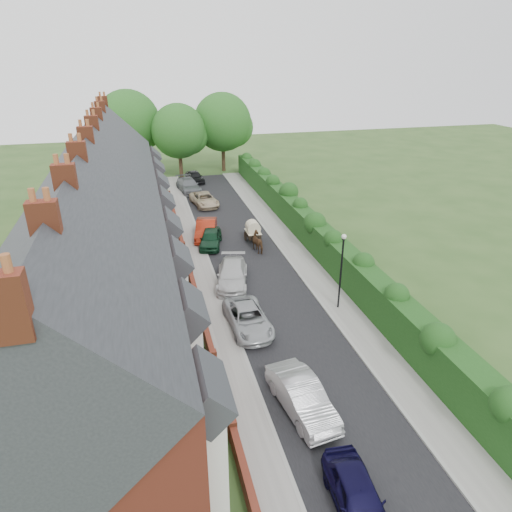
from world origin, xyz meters
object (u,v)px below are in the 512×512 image
(car_silver_b, at_px, (248,319))
(car_green, at_px, (211,238))
(car_red, at_px, (206,229))
(car_grey, at_px, (188,185))
(car_black, at_px, (195,177))
(car_navy, at_px, (357,496))
(horse, at_px, (259,242))
(car_white, at_px, (232,275))
(car_silver_a, at_px, (302,397))
(car_beige, at_px, (204,199))
(lamppost, at_px, (342,262))
(horse_cart, at_px, (253,230))

(car_silver_b, relative_size, car_green, 1.16)
(car_red, xyz_separation_m, car_grey, (0.15, 14.80, -0.03))
(car_black, bearing_deg, car_navy, -99.93)
(car_grey, relative_size, horse, 2.74)
(car_white, relative_size, car_green, 1.23)
(car_navy, bearing_deg, car_green, 96.83)
(car_silver_a, xyz_separation_m, car_beige, (0.09, 31.36, -0.11))
(car_black, bearing_deg, lamppost, -91.21)
(car_white, bearing_deg, car_navy, -73.47)
(car_beige, bearing_deg, car_white, -100.81)
(lamppost, relative_size, car_red, 1.08)
(car_silver_b, distance_m, car_grey, 29.80)
(lamppost, relative_size, horse_cart, 1.92)
(car_beige, bearing_deg, horse_cart, -85.49)
(horse, bearing_deg, car_red, -60.66)
(car_red, height_order, horse, horse)
(car_red, distance_m, car_grey, 14.80)
(car_white, distance_m, horse_cart, 7.97)
(car_green, distance_m, car_beige, 11.20)
(car_white, distance_m, car_green, 7.25)
(lamppost, height_order, car_silver_b, lamppost)
(horse_cart, bearing_deg, car_silver_b, -105.12)
(car_red, distance_m, horse_cart, 4.28)
(horse, bearing_deg, car_black, -97.71)
(car_grey, distance_m, car_black, 4.21)
(car_silver_a, distance_m, car_white, 12.99)
(car_beige, xyz_separation_m, horse_cart, (2.60, -11.14, 0.44))
(car_navy, xyz_separation_m, car_silver_a, (-0.23, 5.27, 0.08))
(car_white, distance_m, car_grey, 24.04)
(car_silver_a, relative_size, horse_cart, 1.78)
(car_silver_a, height_order, horse, horse)
(car_black, relative_size, horse_cart, 1.53)
(lamppost, distance_m, car_black, 33.49)
(horse_cart, bearing_deg, car_beige, 103.14)
(car_green, bearing_deg, car_silver_b, -74.67)
(car_grey, bearing_deg, car_beige, -87.65)
(car_silver_a, xyz_separation_m, car_green, (-1.00, 20.22, -0.07))
(car_red, distance_m, car_beige, 9.22)
(car_navy, xyz_separation_m, car_green, (-1.23, 25.49, 0.01))
(lamppost, height_order, car_red, lamppost)
(lamppost, xyz_separation_m, car_navy, (-5.08, -13.29, -2.59))
(horse, bearing_deg, lamppost, 90.88)
(car_green, bearing_deg, lamppost, -48.07)
(car_green, bearing_deg, car_white, -72.37)
(car_white, height_order, car_red, car_red)
(lamppost, xyz_separation_m, car_beige, (-5.23, 23.35, -2.62))
(car_navy, xyz_separation_m, car_beige, (-0.15, 36.63, -0.03))
(car_beige, xyz_separation_m, horse, (2.60, -13.20, 0.13))
(car_navy, distance_m, car_silver_a, 5.28)
(car_black, distance_m, horse_cart, 20.95)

